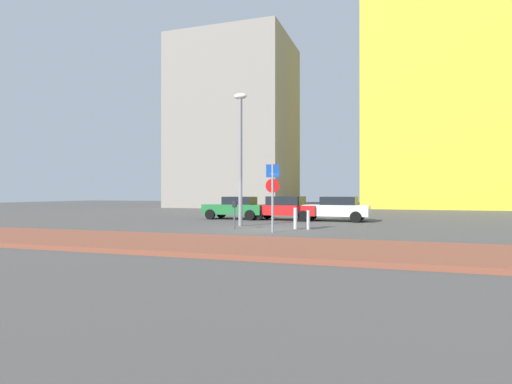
# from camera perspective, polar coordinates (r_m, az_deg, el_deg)

# --- Properties ---
(ground_plane) EXTENTS (120.00, 120.00, 0.00)m
(ground_plane) POSITION_cam_1_polar(r_m,az_deg,el_deg) (19.11, 0.47, -5.16)
(ground_plane) COLOR #4C4947
(sidewalk_brick) EXTENTS (40.00, 4.48, 0.14)m
(sidewalk_brick) POSITION_cam_1_polar(r_m,az_deg,el_deg) (13.30, -8.02, -7.05)
(sidewalk_brick) COLOR brown
(sidewalk_brick) RESTS_ON ground
(parked_car_green) EXTENTS (3.95, 1.98, 1.44)m
(parked_car_green) POSITION_cam_1_polar(r_m,az_deg,el_deg) (26.68, -2.75, -2.13)
(parked_car_green) COLOR #237238
(parked_car_green) RESTS_ON ground
(parked_car_red) EXTENTS (4.38, 2.15, 1.47)m
(parked_car_red) POSITION_cam_1_polar(r_m,az_deg,el_deg) (25.76, 3.98, -2.17)
(parked_car_red) COLOR red
(parked_car_red) RESTS_ON ground
(parked_car_white) EXTENTS (4.35, 2.19, 1.45)m
(parked_car_white) POSITION_cam_1_polar(r_m,az_deg,el_deg) (25.24, 10.68, -2.21)
(parked_car_white) COLOR white
(parked_car_white) RESTS_ON ground
(parking_sign_post) EXTENTS (0.58, 0.20, 2.91)m
(parking_sign_post) POSITION_cam_1_polar(r_m,az_deg,el_deg) (17.64, 2.29, 0.39)
(parking_sign_post) COLOR gray
(parking_sign_post) RESTS_ON ground
(parking_meter) EXTENTS (0.18, 0.14, 1.29)m
(parking_meter) POSITION_cam_1_polar(r_m,az_deg,el_deg) (19.27, -2.98, -2.61)
(parking_meter) COLOR #4C4C51
(parking_meter) RESTS_ON ground
(street_lamp) EXTENTS (0.70, 0.36, 6.74)m
(street_lamp) POSITION_cam_1_polar(r_m,az_deg,el_deg) (21.18, -2.15, 6.12)
(street_lamp) COLOR gray
(street_lamp) RESTS_ON ground
(traffic_bollard_near) EXTENTS (0.18, 0.18, 0.98)m
(traffic_bollard_near) POSITION_cam_1_polar(r_m,az_deg,el_deg) (19.42, 5.43, -3.63)
(traffic_bollard_near) COLOR #B7B7BC
(traffic_bollard_near) RESTS_ON ground
(traffic_bollard_mid) EXTENTS (0.15, 0.15, 0.88)m
(traffic_bollard_mid) POSITION_cam_1_polar(r_m,az_deg,el_deg) (19.19, 7.18, -3.82)
(traffic_bollard_mid) COLOR #B7B7BC
(traffic_bollard_mid) RESTS_ON ground
(building_colorful_midrise) EXTENTS (18.15, 12.51, 25.56)m
(building_colorful_midrise) POSITION_cam_1_polar(r_m,az_deg,el_deg) (52.43, 24.73, 12.10)
(building_colorful_midrise) COLOR gold
(building_colorful_midrise) RESTS_ON ground
(building_under_construction) EXTENTS (13.47, 11.75, 20.06)m
(building_under_construction) POSITION_cam_1_polar(r_m,az_deg,el_deg) (51.38, -2.87, 9.21)
(building_under_construction) COLOR gray
(building_under_construction) RESTS_ON ground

